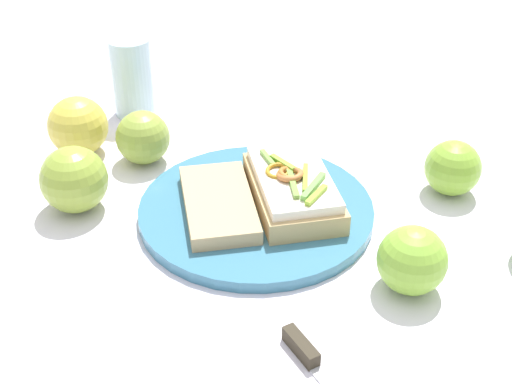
{
  "coord_description": "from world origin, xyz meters",
  "views": [
    {
      "loc": [
        -0.22,
        0.67,
        0.51
      ],
      "look_at": [
        0.0,
        0.0,
        0.03
      ],
      "focal_mm": 49.09,
      "sensor_mm": 36.0,
      "label": 1
    }
  ],
  "objects_px": {
    "apple_3": "(453,168)",
    "knife": "(308,357)",
    "apple_2": "(74,180)",
    "apple_4": "(143,138)",
    "apple_1": "(78,126)",
    "plate": "(256,210)",
    "bread_slice_side": "(219,204)",
    "sandwich": "(293,188)",
    "apple_5": "(412,260)",
    "drinking_glass": "(132,77)"
  },
  "relations": [
    {
      "from": "plate",
      "to": "apple_4",
      "type": "distance_m",
      "value": 0.2
    },
    {
      "from": "plate",
      "to": "drinking_glass",
      "type": "xyz_separation_m",
      "value": [
        0.26,
        -0.2,
        0.05
      ]
    },
    {
      "from": "knife",
      "to": "apple_5",
      "type": "bearing_deg",
      "value": 102.94
    },
    {
      "from": "sandwich",
      "to": "knife",
      "type": "distance_m",
      "value": 0.25
    },
    {
      "from": "apple_3",
      "to": "apple_1",
      "type": "bearing_deg",
      "value": 6.82
    },
    {
      "from": "bread_slice_side",
      "to": "apple_5",
      "type": "height_order",
      "value": "apple_5"
    },
    {
      "from": "plate",
      "to": "drinking_glass",
      "type": "bearing_deg",
      "value": -37.37
    },
    {
      "from": "apple_1",
      "to": "knife",
      "type": "distance_m",
      "value": 0.49
    },
    {
      "from": "bread_slice_side",
      "to": "apple_4",
      "type": "height_order",
      "value": "apple_4"
    },
    {
      "from": "apple_3",
      "to": "knife",
      "type": "relative_size",
      "value": 0.76
    },
    {
      "from": "apple_2",
      "to": "apple_5",
      "type": "bearing_deg",
      "value": 177.11
    },
    {
      "from": "bread_slice_side",
      "to": "apple_4",
      "type": "bearing_deg",
      "value": -152.07
    },
    {
      "from": "sandwich",
      "to": "bread_slice_side",
      "type": "xyz_separation_m",
      "value": [
        0.08,
        0.05,
        -0.01
      ]
    },
    {
      "from": "apple_3",
      "to": "drinking_glass",
      "type": "relative_size",
      "value": 0.59
    },
    {
      "from": "sandwich",
      "to": "apple_5",
      "type": "height_order",
      "value": "apple_5"
    },
    {
      "from": "plate",
      "to": "knife",
      "type": "distance_m",
      "value": 0.24
    },
    {
      "from": "sandwich",
      "to": "apple_1",
      "type": "relative_size",
      "value": 2.26
    },
    {
      "from": "sandwich",
      "to": "bread_slice_side",
      "type": "bearing_deg",
      "value": -90.2
    },
    {
      "from": "apple_2",
      "to": "apple_4",
      "type": "relative_size",
      "value": 1.13
    },
    {
      "from": "drinking_glass",
      "to": "knife",
      "type": "relative_size",
      "value": 1.28
    },
    {
      "from": "apple_5",
      "to": "apple_3",
      "type": "bearing_deg",
      "value": -96.74
    },
    {
      "from": "apple_5",
      "to": "knife",
      "type": "xyz_separation_m",
      "value": [
        0.08,
        0.14,
        -0.03
      ]
    },
    {
      "from": "plate",
      "to": "apple_5",
      "type": "xyz_separation_m",
      "value": [
        -0.2,
        0.07,
        0.03
      ]
    },
    {
      "from": "apple_3",
      "to": "apple_4",
      "type": "height_order",
      "value": "apple_4"
    },
    {
      "from": "bread_slice_side",
      "to": "apple_3",
      "type": "xyz_separation_m",
      "value": [
        -0.26,
        -0.15,
        0.01
      ]
    },
    {
      "from": "apple_1",
      "to": "apple_2",
      "type": "bearing_deg",
      "value": 118.24
    },
    {
      "from": "apple_5",
      "to": "knife",
      "type": "distance_m",
      "value": 0.16
    },
    {
      "from": "plate",
      "to": "apple_4",
      "type": "height_order",
      "value": "apple_4"
    },
    {
      "from": "apple_4",
      "to": "drinking_glass",
      "type": "height_order",
      "value": "drinking_glass"
    },
    {
      "from": "sandwich",
      "to": "drinking_glass",
      "type": "distance_m",
      "value": 0.35
    },
    {
      "from": "sandwich",
      "to": "apple_5",
      "type": "relative_size",
      "value": 2.53
    },
    {
      "from": "plate",
      "to": "bread_slice_side",
      "type": "distance_m",
      "value": 0.05
    },
    {
      "from": "plate",
      "to": "bread_slice_side",
      "type": "xyz_separation_m",
      "value": [
        0.04,
        0.02,
        0.02
      ]
    },
    {
      "from": "bread_slice_side",
      "to": "apple_3",
      "type": "distance_m",
      "value": 0.3
    },
    {
      "from": "plate",
      "to": "sandwich",
      "type": "height_order",
      "value": "sandwich"
    },
    {
      "from": "plate",
      "to": "apple_1",
      "type": "height_order",
      "value": "apple_1"
    },
    {
      "from": "apple_4",
      "to": "drinking_glass",
      "type": "relative_size",
      "value": 0.61
    },
    {
      "from": "sandwich",
      "to": "apple_1",
      "type": "distance_m",
      "value": 0.33
    },
    {
      "from": "plate",
      "to": "apple_3",
      "type": "xyz_separation_m",
      "value": [
        -0.22,
        -0.13,
        0.03
      ]
    },
    {
      "from": "sandwich",
      "to": "apple_5",
      "type": "bearing_deg",
      "value": 28.67
    },
    {
      "from": "bread_slice_side",
      "to": "apple_2",
      "type": "relative_size",
      "value": 1.86
    },
    {
      "from": "apple_2",
      "to": "apple_4",
      "type": "xyz_separation_m",
      "value": [
        -0.03,
        -0.13,
        -0.0
      ]
    },
    {
      "from": "sandwich",
      "to": "knife",
      "type": "bearing_deg",
      "value": -10.35
    },
    {
      "from": "apple_1",
      "to": "plate",
      "type": "bearing_deg",
      "value": 166.32
    },
    {
      "from": "apple_5",
      "to": "bread_slice_side",
      "type": "bearing_deg",
      "value": -12.29
    },
    {
      "from": "bread_slice_side",
      "to": "apple_4",
      "type": "distance_m",
      "value": 0.18
    },
    {
      "from": "plate",
      "to": "knife",
      "type": "height_order",
      "value": "knife"
    },
    {
      "from": "apple_2",
      "to": "apple_3",
      "type": "relative_size",
      "value": 1.16
    },
    {
      "from": "apple_1",
      "to": "drinking_glass",
      "type": "distance_m",
      "value": 0.14
    },
    {
      "from": "apple_1",
      "to": "drinking_glass",
      "type": "xyz_separation_m",
      "value": [
        -0.02,
        -0.13,
        0.02
      ]
    }
  ]
}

